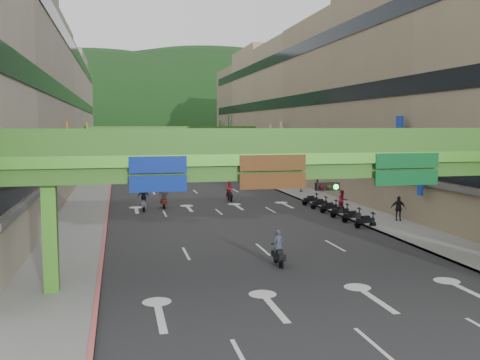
# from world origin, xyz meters

# --- Properties ---
(ground) EXTENTS (320.00, 320.00, 0.00)m
(ground) POSITION_xyz_m (0.00, 0.00, 0.00)
(ground) COLOR black
(ground) RESTS_ON ground
(road_slab) EXTENTS (18.00, 140.00, 0.02)m
(road_slab) POSITION_xyz_m (0.00, 50.00, 0.01)
(road_slab) COLOR #28282B
(road_slab) RESTS_ON ground
(sidewalk_left) EXTENTS (4.00, 140.00, 0.15)m
(sidewalk_left) POSITION_xyz_m (-11.00, 50.00, 0.07)
(sidewalk_left) COLOR gray
(sidewalk_left) RESTS_ON ground
(sidewalk_right) EXTENTS (4.00, 140.00, 0.15)m
(sidewalk_right) POSITION_xyz_m (11.00, 50.00, 0.07)
(sidewalk_right) COLOR gray
(sidewalk_right) RESTS_ON ground
(curb_left) EXTENTS (0.20, 140.00, 0.18)m
(curb_left) POSITION_xyz_m (-9.10, 50.00, 0.09)
(curb_left) COLOR #CC5959
(curb_left) RESTS_ON ground
(curb_right) EXTENTS (0.20, 140.00, 0.18)m
(curb_right) POSITION_xyz_m (9.10, 50.00, 0.09)
(curb_right) COLOR gray
(curb_right) RESTS_ON ground
(building_row_left) EXTENTS (12.80, 95.00, 19.00)m
(building_row_left) POSITION_xyz_m (-18.93, 50.00, 9.46)
(building_row_left) COLOR #9E937F
(building_row_left) RESTS_ON ground
(building_row_right) EXTENTS (12.80, 95.00, 19.00)m
(building_row_right) POSITION_xyz_m (18.93, 50.00, 9.46)
(building_row_right) COLOR gray
(building_row_right) RESTS_ON ground
(overpass_near) EXTENTS (28.00, 12.27, 7.10)m
(overpass_near) POSITION_xyz_m (0.93, 5.38, 5.21)
(overpass_near) COLOR #4C9E2D
(overpass_near) RESTS_ON ground
(overpass_far) EXTENTS (28.00, 2.20, 7.10)m
(overpass_far) POSITION_xyz_m (0.00, 65.00, 5.40)
(overpass_far) COLOR #4C9E2D
(overpass_far) RESTS_ON ground
(hill_left) EXTENTS (168.00, 140.00, 112.00)m
(hill_left) POSITION_xyz_m (-15.00, 160.00, 0.00)
(hill_left) COLOR #1C4419
(hill_left) RESTS_ON ground
(hill_right) EXTENTS (208.00, 176.00, 128.00)m
(hill_right) POSITION_xyz_m (25.00, 180.00, 0.00)
(hill_right) COLOR #1C4419
(hill_right) RESTS_ON ground
(bunting_string) EXTENTS (26.00, 0.36, 0.47)m
(bunting_string) POSITION_xyz_m (0.00, 30.00, 5.96)
(bunting_string) COLOR black
(bunting_string) RESTS_ON ground
(scooter_rider_near) EXTENTS (0.59, 1.60, 1.89)m
(scooter_rider_near) POSITION_xyz_m (-0.15, 8.39, 0.86)
(scooter_rider_near) COLOR black
(scooter_rider_near) RESTS_ON ground
(scooter_rider_mid) EXTENTS (0.89, 1.60, 2.13)m
(scooter_rider_mid) POSITION_xyz_m (2.20, 32.05, 1.11)
(scooter_rider_mid) COLOR black
(scooter_rider_mid) RESTS_ON ground
(scooter_rider_left) EXTENTS (1.01, 1.60, 2.08)m
(scooter_rider_left) POSITION_xyz_m (-6.12, 27.88, 1.04)
(scooter_rider_left) COLOR gray
(scooter_rider_left) RESTS_ON ground
(scooter_rider_far) EXTENTS (0.91, 1.60, 2.15)m
(scooter_rider_far) POSITION_xyz_m (-4.30, 29.20, 1.10)
(scooter_rider_far) COLOR maroon
(scooter_rider_far) RESTS_ON ground
(parked_scooter_row) EXTENTS (1.60, 11.59, 1.08)m
(parked_scooter_row) POSITION_xyz_m (8.80, 22.25, 0.52)
(parked_scooter_row) COLOR black
(parked_scooter_row) RESTS_ON ground
(car_silver) EXTENTS (2.18, 4.44, 1.40)m
(car_silver) POSITION_xyz_m (-4.94, 48.18, 0.70)
(car_silver) COLOR #A7A7B0
(car_silver) RESTS_ON ground
(car_yellow) EXTENTS (1.80, 4.02, 1.34)m
(car_yellow) POSITION_xyz_m (5.08, 70.82, 0.67)
(car_yellow) COLOR #CADC00
(car_yellow) RESTS_ON ground
(pedestrian_red) EXTENTS (0.97, 0.80, 1.82)m
(pedestrian_red) POSITION_xyz_m (9.80, 23.03, 0.91)
(pedestrian_red) COLOR #9D1D42
(pedestrian_red) RESTS_ON ground
(pedestrian_dark) EXTENTS (1.16, 0.81, 1.83)m
(pedestrian_dark) POSITION_xyz_m (12.20, 18.30, 0.92)
(pedestrian_dark) COLOR #222028
(pedestrian_dark) RESTS_ON ground
(pedestrian_blue) EXTENTS (0.82, 0.59, 1.63)m
(pedestrian_blue) POSITION_xyz_m (10.88, 36.34, 0.82)
(pedestrian_blue) COLOR #2A2B4C
(pedestrian_blue) RESTS_ON ground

